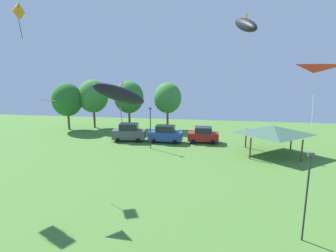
% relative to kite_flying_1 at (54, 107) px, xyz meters
% --- Properties ---
extents(kite_flying_1, '(1.49, 1.09, 0.23)m').
position_rel_kite_flying_1_xyz_m(kite_flying_1, '(0.00, 0.00, 0.00)').
color(kite_flying_1, orange).
extents(kite_flying_3, '(2.72, 1.97, 3.76)m').
position_rel_kite_flying_1_xyz_m(kite_flying_3, '(20.80, 3.70, 1.65)').
color(kite_flying_3, red).
extents(kite_flying_5, '(0.30, 1.68, 3.41)m').
position_rel_kite_flying_1_xyz_m(kite_flying_5, '(-6.55, 6.60, 8.26)').
color(kite_flying_5, orange).
extents(kite_flying_6, '(3.02, 3.94, 2.85)m').
position_rel_kite_flying_1_xyz_m(kite_flying_6, '(7.13, -4.94, 1.71)').
color(kite_flying_6, black).
extents(kite_flying_7, '(2.63, 5.83, 3.66)m').
position_rel_kite_flying_1_xyz_m(kite_flying_7, '(15.84, 10.18, 7.20)').
color(kite_flying_7, black).
extents(parked_car_leftmost, '(4.80, 2.31, 2.55)m').
position_rel_kite_flying_1_xyz_m(parked_car_leftmost, '(1.12, 18.05, -6.47)').
color(parked_car_leftmost, '#4C5156').
rests_on(parked_car_leftmost, ground).
extents(parked_car_second_from_left, '(4.80, 2.05, 2.43)m').
position_rel_kite_flying_1_xyz_m(parked_car_second_from_left, '(6.42, 18.00, -6.52)').
color(parked_car_second_from_left, '#234299').
rests_on(parked_car_second_from_left, ground).
extents(parked_car_third_from_left, '(4.31, 2.13, 2.26)m').
position_rel_kite_flying_1_xyz_m(parked_car_third_from_left, '(11.71, 18.60, -6.60)').
color(parked_car_third_from_left, maroon).
rests_on(parked_car_third_from_left, ground).
extents(park_pavilion, '(7.45, 6.10, 3.60)m').
position_rel_kite_flying_1_xyz_m(park_pavilion, '(20.26, 14.61, -4.63)').
color(park_pavilion, brown).
rests_on(park_pavilion, ground).
extents(light_post_0, '(0.36, 0.20, 5.47)m').
position_rel_kite_flying_1_xyz_m(light_post_0, '(4.94, 14.80, -4.59)').
color(light_post_0, '#2D2D33').
rests_on(light_post_0, ground).
extents(light_post_1, '(0.36, 0.20, 5.97)m').
position_rel_kite_flying_1_xyz_m(light_post_1, '(18.71, -3.99, -4.33)').
color(light_post_1, '#2D2D33').
rests_on(light_post_1, ground).
extents(treeline_tree_0, '(4.98, 4.98, 7.74)m').
position_rel_kite_flying_1_xyz_m(treeline_tree_0, '(-10.80, 23.75, -2.72)').
color(treeline_tree_0, brown).
rests_on(treeline_tree_0, ground).
extents(treeline_tree_1, '(5.05, 5.05, 8.21)m').
position_rel_kite_flying_1_xyz_m(treeline_tree_1, '(-7.04, 25.60, -2.30)').
color(treeline_tree_1, brown).
rests_on(treeline_tree_1, ground).
extents(treeline_tree_2, '(4.91, 4.91, 8.03)m').
position_rel_kite_flying_1_xyz_m(treeline_tree_2, '(-0.94, 25.91, -2.40)').
color(treeline_tree_2, brown).
rests_on(treeline_tree_2, ground).
extents(treeline_tree_3, '(4.59, 4.59, 7.78)m').
position_rel_kite_flying_1_xyz_m(treeline_tree_3, '(5.54, 26.29, -2.47)').
color(treeline_tree_3, brown).
rests_on(treeline_tree_3, ground).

